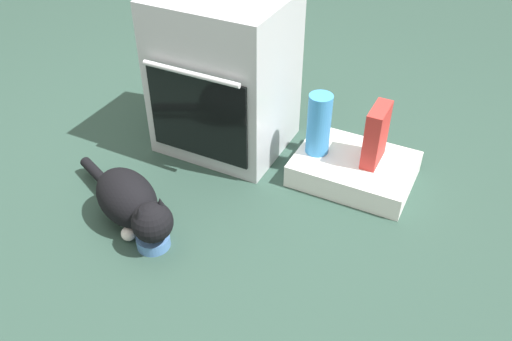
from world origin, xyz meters
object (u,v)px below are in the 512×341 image
(cat, at_px, (131,202))
(food_bowl, at_px, (153,240))
(cereal_box, at_px, (376,135))
(oven, at_px, (224,74))
(pantry_cabinet, at_px, (354,169))
(water_bottle, at_px, (319,124))
(soda_can, at_px, (323,123))

(cat, bearing_deg, food_bowl, 0.00)
(cat, bearing_deg, cereal_box, 67.44)
(food_bowl, bearing_deg, oven, 97.25)
(pantry_cabinet, relative_size, cereal_box, 1.94)
(cat, distance_m, water_bottle, 0.90)
(pantry_cabinet, distance_m, cat, 1.03)
(cat, xyz_separation_m, water_bottle, (0.54, 0.71, 0.13))
(food_bowl, bearing_deg, soda_can, 68.07)
(food_bowl, bearing_deg, pantry_cabinet, 53.35)
(water_bottle, xyz_separation_m, cereal_box, (0.26, 0.05, -0.01))
(oven, relative_size, water_bottle, 2.58)
(cat, relative_size, water_bottle, 2.28)
(cat, bearing_deg, soda_can, 83.30)
(cereal_box, bearing_deg, soda_can, 159.88)
(pantry_cabinet, height_order, food_bowl, pantry_cabinet)
(food_bowl, height_order, cat, cat)
(oven, relative_size, cereal_box, 2.76)
(pantry_cabinet, xyz_separation_m, food_bowl, (-0.59, -0.79, -0.03))
(cereal_box, bearing_deg, pantry_cabinet, -158.70)
(soda_can, relative_size, water_bottle, 0.40)
(pantry_cabinet, bearing_deg, food_bowl, -126.65)
(soda_can, xyz_separation_m, water_bottle, (0.03, -0.15, 0.09))
(cat, height_order, soda_can, cat)
(cat, bearing_deg, pantry_cabinet, 69.03)
(cereal_box, bearing_deg, cat, -136.71)
(oven, height_order, cat, oven)
(oven, xyz_separation_m, cat, (-0.04, -0.73, -0.26))
(oven, height_order, soda_can, oven)
(water_bottle, bearing_deg, pantry_cabinet, 5.92)
(oven, xyz_separation_m, water_bottle, (0.50, -0.02, -0.12))
(cat, bearing_deg, water_bottle, 76.56)
(food_bowl, xyz_separation_m, soda_can, (0.37, 0.92, 0.14))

